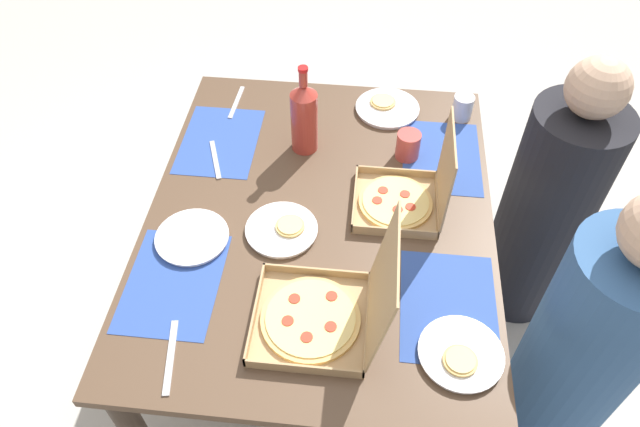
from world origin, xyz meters
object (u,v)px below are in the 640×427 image
object	(u,v)px
plate_near_right	(282,229)
diner_right_seat	(578,356)
pizza_box_edge_far	(326,312)
plate_far_left	(192,238)
cup_spare	(408,145)
soda_bottle	(304,117)
cup_clear_left	(463,107)
plate_far_right	(461,354)
diner_left_seat	(545,211)
plate_middle	(387,108)
pizza_box_corner_left	(406,196)

from	to	relation	value
plate_near_right	diner_right_seat	distance (m)	0.95
plate_near_right	pizza_box_edge_far	bearing A→B (deg)	28.03
plate_far_left	cup_spare	world-z (taller)	cup_spare
soda_bottle	cup_clear_left	bearing A→B (deg)	111.94
plate_far_right	soda_bottle	bearing A→B (deg)	-146.78
cup_spare	cup_clear_left	distance (m)	0.30
plate_far_right	diner_right_seat	distance (m)	0.46
plate_far_right	plate_near_right	bearing A→B (deg)	-125.41
pizza_box_edge_far	plate_far_left	distance (m)	0.49
diner_left_seat	diner_right_seat	size ratio (longest dim) A/B	0.95
pizza_box_edge_far	cup_spare	distance (m)	0.71
plate_far_right	plate_middle	bearing A→B (deg)	-167.62
plate_near_right	cup_clear_left	world-z (taller)	cup_clear_left
plate_far_left	diner_left_seat	world-z (taller)	diner_left_seat
soda_bottle	diner_left_seat	world-z (taller)	diner_left_seat
plate_near_right	soda_bottle	size ratio (longest dim) A/B	0.68
plate_far_right	cup_spare	distance (m)	0.75
cup_clear_left	diner_right_seat	xyz separation A→B (m)	(0.82, 0.33, -0.25)
diner_left_seat	pizza_box_edge_far	bearing A→B (deg)	-47.07
pizza_box_corner_left	plate_far_left	world-z (taller)	pizza_box_corner_left
pizza_box_edge_far	plate_far_right	world-z (taller)	pizza_box_edge_far
cup_spare	pizza_box_edge_far	bearing A→B (deg)	-17.21
soda_bottle	cup_clear_left	size ratio (longest dim) A/B	3.56
pizza_box_corner_left	plate_middle	bearing A→B (deg)	-171.60
cup_spare	cup_clear_left	bearing A→B (deg)	139.74
plate_far_right	diner_left_seat	world-z (taller)	diner_left_seat
plate_far_right	cup_clear_left	xyz separation A→B (m)	(-0.97, 0.05, 0.04)
pizza_box_corner_left	diner_left_seat	xyz separation A→B (m)	(-0.24, 0.53, -0.27)
plate_middle	diner_left_seat	size ratio (longest dim) A/B	0.20
plate_near_right	soda_bottle	world-z (taller)	soda_bottle
cup_spare	diner_left_seat	xyz separation A→B (m)	(-0.01, 0.53, -0.28)
plate_far_right	plate_near_right	xyz separation A→B (m)	(-0.36, -0.51, -0.00)
plate_middle	diner_right_seat	world-z (taller)	diner_right_seat
plate_near_right	cup_clear_left	size ratio (longest dim) A/B	2.41
pizza_box_corner_left	soda_bottle	xyz separation A→B (m)	(-0.24, -0.35, 0.09)
cup_clear_left	pizza_box_edge_far	bearing A→B (deg)	-24.00
pizza_box_corner_left	cup_spare	world-z (taller)	pizza_box_corner_left
plate_near_right	diner_right_seat	xyz separation A→B (m)	(0.22, 0.90, -0.21)
plate_far_left	soda_bottle	size ratio (longest dim) A/B	0.68
pizza_box_corner_left	plate_near_right	distance (m)	0.40
pizza_box_edge_far	plate_far_right	size ratio (longest dim) A/B	1.63
plate_far_right	plate_far_left	xyz separation A→B (m)	(-0.31, -0.77, -0.00)
plate_middle	diner_left_seat	distance (m)	0.69
pizza_box_edge_far	plate_far_left	size ratio (longest dim) A/B	1.62
plate_far_left	diner_right_seat	world-z (taller)	diner_right_seat
plate_middle	plate_far_right	bearing A→B (deg)	12.38
plate_far_right	plate_far_left	world-z (taller)	plate_far_right
diner_right_seat	soda_bottle	bearing A→B (deg)	-124.46
diner_left_seat	diner_right_seat	bearing A→B (deg)	-0.00
plate_far_right	cup_clear_left	distance (m)	0.97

